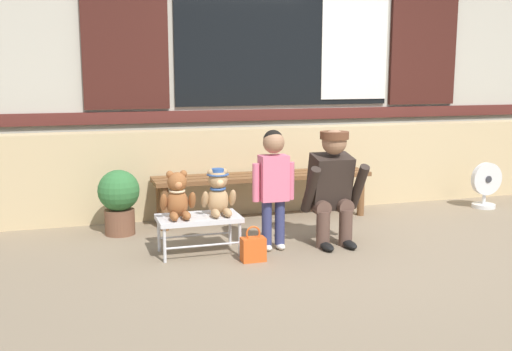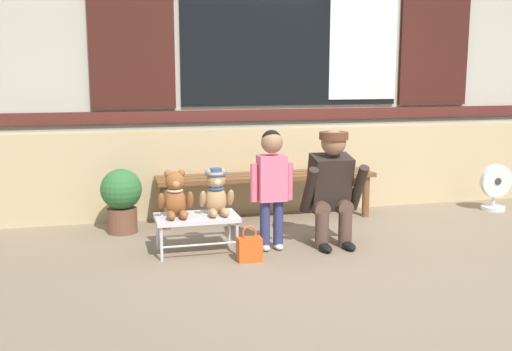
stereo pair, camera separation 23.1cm
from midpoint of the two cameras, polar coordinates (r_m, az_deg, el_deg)
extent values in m
plane|color=#84725B|center=(4.99, 8.63, -6.54)|extent=(60.00, 60.00, 0.00)
cube|color=tan|center=(6.18, 2.98, 0.76)|extent=(6.77, 0.25, 0.85)
cube|color=#B7B2A3|center=(6.62, 1.48, 13.97)|extent=(6.91, 0.20, 3.75)
cube|color=#56231E|center=(6.50, 1.79, 5.87)|extent=(6.35, 0.04, 0.12)
cube|color=black|center=(6.50, 1.81, 12.93)|extent=(2.40, 0.03, 1.40)
cube|color=silver|center=(6.79, 8.45, 12.69)|extent=(0.79, 0.02, 1.29)
cube|color=#3D1914|center=(6.15, -13.51, 12.85)|extent=(0.84, 0.05, 1.43)
cube|color=#3D1914|center=(7.22, 14.85, 12.30)|extent=(0.84, 0.05, 1.43)
cube|color=brown|center=(5.55, -0.05, -0.32)|extent=(2.10, 0.11, 0.04)
cube|color=brown|center=(5.68, -0.48, -0.08)|extent=(2.10, 0.11, 0.04)
cube|color=brown|center=(5.82, -0.88, 0.15)|extent=(2.10, 0.11, 0.04)
cylinder|color=brown|center=(5.40, -9.97, -3.14)|extent=(0.07, 0.07, 0.40)
cylinder|color=brown|center=(5.67, -10.33, -2.53)|extent=(0.07, 0.07, 0.40)
cylinder|color=brown|center=(5.95, 8.91, -1.91)|extent=(0.07, 0.07, 0.40)
cylinder|color=brown|center=(6.20, 7.77, -1.41)|extent=(0.07, 0.07, 0.40)
cube|color=silver|center=(4.66, -6.94, -4.10)|extent=(0.64, 0.36, 0.04)
cylinder|color=silver|center=(4.51, -10.20, -6.61)|extent=(0.02, 0.02, 0.26)
cylinder|color=silver|center=(4.80, -10.66, -5.63)|extent=(0.02, 0.02, 0.26)
cylinder|color=silver|center=(4.61, -3.00, -6.10)|extent=(0.02, 0.02, 0.26)
cylinder|color=silver|center=(4.89, -3.87, -5.18)|extent=(0.02, 0.02, 0.26)
cylinder|color=silver|center=(4.56, -6.55, -6.69)|extent=(0.58, 0.02, 0.02)
cylinder|color=silver|center=(4.85, -7.22, -5.72)|extent=(0.58, 0.02, 0.02)
ellipsoid|color=#93562D|center=(4.62, -8.97, -2.62)|extent=(0.17, 0.14, 0.22)
sphere|color=#93562D|center=(4.58, -9.01, -0.61)|extent=(0.15, 0.15, 0.15)
sphere|color=#C87B48|center=(4.53, -8.91, -0.88)|extent=(0.06, 0.06, 0.06)
sphere|color=#93562D|center=(4.57, -9.70, 0.09)|extent=(0.06, 0.06, 0.06)
ellipsoid|color=#93562D|center=(4.58, -10.29, -2.53)|extent=(0.06, 0.11, 0.16)
ellipsoid|color=#93562D|center=(4.52, -9.32, -3.88)|extent=(0.06, 0.15, 0.06)
sphere|color=#93562D|center=(4.59, -8.40, 0.16)|extent=(0.06, 0.06, 0.06)
ellipsoid|color=#93562D|center=(4.61, -7.57, -2.38)|extent=(0.06, 0.11, 0.16)
ellipsoid|color=#93562D|center=(4.54, -8.15, -3.81)|extent=(0.06, 0.15, 0.06)
torus|color=beige|center=(4.60, -9.00, -1.48)|extent=(0.13, 0.13, 0.02)
ellipsoid|color=tan|center=(4.68, -5.09, -2.39)|extent=(0.17, 0.14, 0.22)
sphere|color=tan|center=(4.64, -5.10, -0.41)|extent=(0.15, 0.15, 0.15)
sphere|color=#F4C188|center=(4.59, -4.95, -0.67)|extent=(0.06, 0.06, 0.06)
sphere|color=tan|center=(4.63, -5.77, 0.29)|extent=(0.06, 0.06, 0.06)
ellipsoid|color=tan|center=(4.62, -6.35, -2.30)|extent=(0.06, 0.11, 0.16)
ellipsoid|color=tan|center=(4.58, -5.34, -3.64)|extent=(0.06, 0.15, 0.06)
sphere|color=tan|center=(4.65, -4.50, 0.36)|extent=(0.06, 0.06, 0.06)
ellipsoid|color=tan|center=(4.67, -3.70, -2.15)|extent=(0.06, 0.11, 0.16)
ellipsoid|color=tan|center=(4.59, -4.20, -3.56)|extent=(0.06, 0.15, 0.06)
torus|color=#335699|center=(4.65, -5.10, -1.26)|extent=(0.13, 0.13, 0.02)
cylinder|color=#335699|center=(4.63, -5.12, 0.10)|extent=(0.17, 0.17, 0.01)
cylinder|color=#335699|center=(4.63, -5.12, 0.38)|extent=(0.10, 0.10, 0.04)
cylinder|color=navy|center=(4.73, -0.37, -4.57)|extent=(0.08, 0.08, 0.36)
ellipsoid|color=silver|center=(4.77, -0.30, -6.90)|extent=(0.07, 0.12, 0.05)
cylinder|color=navy|center=(4.76, 0.90, -4.47)|extent=(0.08, 0.08, 0.36)
ellipsoid|color=silver|center=(4.80, 0.97, -6.79)|extent=(0.07, 0.12, 0.05)
cube|color=#E56B89|center=(4.67, 0.27, -0.24)|extent=(0.22, 0.15, 0.36)
cylinder|color=#E56B89|center=(4.64, -1.44, -0.70)|extent=(0.06, 0.06, 0.30)
cylinder|color=#E56B89|center=(4.72, 1.95, -0.51)|extent=(0.06, 0.06, 0.30)
sphere|color=#9E7051|center=(4.63, 0.27, 3.17)|extent=(0.17, 0.17, 0.17)
sphere|color=black|center=(4.64, 0.23, 3.43)|extent=(0.16, 0.16, 0.16)
cylinder|color=brown|center=(4.83, 5.07, -5.18)|extent=(0.11, 0.11, 0.30)
cylinder|color=brown|center=(4.91, 4.48, -2.86)|extent=(0.13, 0.32, 0.13)
ellipsoid|color=black|center=(4.79, 5.41, -6.80)|extent=(0.09, 0.20, 0.06)
cylinder|color=brown|center=(4.91, 7.24, -4.98)|extent=(0.11, 0.11, 0.30)
cylinder|color=brown|center=(4.99, 6.62, -2.70)|extent=(0.13, 0.32, 0.13)
ellipsoid|color=black|center=(4.87, 7.60, -6.57)|extent=(0.09, 0.20, 0.06)
cube|color=#2D231E|center=(4.88, 5.73, -0.57)|extent=(0.32, 0.30, 0.47)
cylinder|color=#2D231E|center=(4.72, 3.85, -1.39)|extent=(0.08, 0.28, 0.40)
cylinder|color=#2D231E|center=(4.89, 8.45, -1.09)|extent=(0.08, 0.28, 0.40)
sphere|color=#9E7051|center=(4.77, 6.13, 3.19)|extent=(0.20, 0.20, 0.20)
cylinder|color=brown|center=(4.77, 6.14, 3.85)|extent=(0.23, 0.23, 0.06)
cube|color=brown|center=(5.07, 7.29, -1.83)|extent=(0.10, 0.22, 0.16)
cube|color=#DB561E|center=(4.49, -1.76, -7.09)|extent=(0.18, 0.11, 0.18)
torus|color=#DB561E|center=(4.46, -1.77, -5.55)|extent=(0.11, 0.01, 0.11)
cylinder|color=brown|center=(5.37, -14.11, -4.34)|extent=(0.26, 0.26, 0.22)
sphere|color=#337038|center=(5.31, -14.23, -1.41)|extent=(0.36, 0.36, 0.36)
cylinder|color=silver|center=(6.65, 20.01, -2.73)|extent=(0.24, 0.24, 0.04)
cylinder|color=silver|center=(6.64, 20.05, -2.14)|extent=(0.04, 0.04, 0.10)
cylinder|color=silver|center=(6.58, 20.27, -0.30)|extent=(0.34, 0.06, 0.34)
cylinder|color=#333338|center=(6.58, 20.27, -0.30)|extent=(0.07, 0.08, 0.07)
camera|label=1|loc=(0.12, -91.34, -0.23)|focal=41.79mm
camera|label=2|loc=(0.12, 88.66, 0.23)|focal=41.79mm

